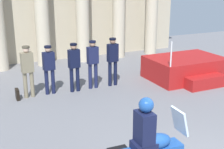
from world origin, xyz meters
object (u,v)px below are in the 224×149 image
at_px(officer_in_row_3, 93,61).
at_px(briefcase_on_ground, 17,94).
at_px(officer_in_row_1, 49,66).
at_px(officer_in_row_2, 74,64).
at_px(reviewing_stand, 186,69).
at_px(officer_in_row_0, 27,68).
at_px(officer_in_row_4, 113,58).

xyz_separation_m(officer_in_row_3, briefcase_on_ground, (-2.67, -0.01, -0.85)).
distance_m(officer_in_row_1, officer_in_row_2, 0.85).
xyz_separation_m(reviewing_stand, officer_in_row_3, (-3.71, 0.53, 0.61)).
distance_m(officer_in_row_3, briefcase_on_ground, 2.80).
distance_m(reviewing_stand, briefcase_on_ground, 6.41).
xyz_separation_m(reviewing_stand, officer_in_row_1, (-5.27, 0.60, 0.57)).
height_order(officer_in_row_2, briefcase_on_ground, officer_in_row_2).
xyz_separation_m(officer_in_row_0, officer_in_row_2, (1.56, -0.10, -0.02)).
bearing_deg(officer_in_row_2, officer_in_row_4, 175.58).
relative_size(officer_in_row_0, officer_in_row_4, 0.98).
bearing_deg(officer_in_row_2, reviewing_stand, 168.28).
relative_size(officer_in_row_2, briefcase_on_ground, 4.76).
distance_m(officer_in_row_4, briefcase_on_ground, 3.54).
xyz_separation_m(officer_in_row_1, officer_in_row_4, (2.32, -0.10, 0.06)).
bearing_deg(officer_in_row_0, reviewing_stand, 168.92).
distance_m(officer_in_row_2, officer_in_row_3, 0.71).
distance_m(reviewing_stand, officer_in_row_3, 3.80).
relative_size(reviewing_stand, officer_in_row_1, 1.70).
relative_size(officer_in_row_1, officer_in_row_4, 0.95).
height_order(officer_in_row_2, officer_in_row_3, officer_in_row_3).
height_order(officer_in_row_4, briefcase_on_ground, officer_in_row_4).
relative_size(officer_in_row_1, briefcase_on_ground, 4.67).
bearing_deg(officer_in_row_1, officer_in_row_3, 171.73).
relative_size(reviewing_stand, officer_in_row_4, 1.61).
bearing_deg(officer_in_row_1, reviewing_stand, 167.82).
height_order(officer_in_row_2, officer_in_row_4, officer_in_row_4).
relative_size(officer_in_row_2, officer_in_row_3, 0.99).
bearing_deg(reviewing_stand, officer_in_row_0, 174.60).
height_order(officer_in_row_0, briefcase_on_ground, officer_in_row_0).
xyz_separation_m(officer_in_row_1, officer_in_row_3, (1.56, -0.07, 0.03)).
bearing_deg(officer_in_row_3, officer_in_row_0, -6.60).
height_order(officer_in_row_1, officer_in_row_3, officer_in_row_3).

